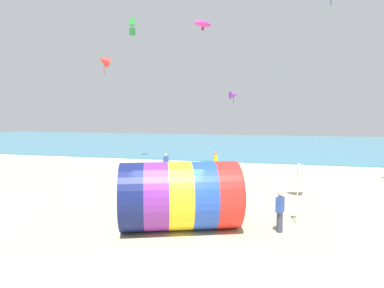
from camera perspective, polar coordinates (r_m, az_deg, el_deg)
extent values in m
plane|color=#CCBA8C|center=(13.86, -3.19, -14.27)|extent=(120.00, 120.00, 0.00)
cube|color=teal|center=(52.14, 9.90, 0.04)|extent=(120.00, 40.00, 0.10)
cylinder|color=navy|center=(13.73, -9.91, -8.68)|extent=(1.82, 2.84, 2.68)
cylinder|color=purple|center=(13.71, -5.99, -8.66)|extent=(1.82, 2.84, 2.68)
cylinder|color=yellow|center=(13.74, -2.08, -8.59)|extent=(1.82, 2.84, 2.68)
cylinder|color=blue|center=(13.84, 1.79, -8.49)|extent=(1.82, 2.84, 2.68)
cylinder|color=red|center=(14.00, 5.58, -8.36)|extent=(1.82, 2.84, 2.68)
cylinder|color=black|center=(14.11, 7.52, -8.27)|extent=(0.93, 2.33, 2.47)
cylinder|color=#383D56|center=(14.01, 14.40, -12.50)|extent=(0.24, 0.24, 0.80)
cube|color=#2D4CA5|center=(13.82, 14.46, -9.74)|extent=(0.35, 0.42, 0.60)
sphere|color=beige|center=(13.71, 14.50, -8.01)|extent=(0.22, 0.22, 0.22)
cube|color=green|center=(34.14, -9.94, 19.37)|extent=(0.68, 0.68, 0.56)
cube|color=#1E642A|center=(33.94, -9.91, 17.99)|extent=(0.68, 0.68, 0.56)
cylinder|color=black|center=(34.04, -9.92, 18.68)|extent=(0.02, 0.02, 1.50)
cone|color=purple|center=(28.30, 6.95, 8.12)|extent=(0.90, 0.89, 0.67)
cylinder|color=#4C1E6B|center=(28.27, 6.94, 7.09)|extent=(0.03, 0.03, 0.67)
cone|color=red|center=(24.84, -14.47, 13.30)|extent=(1.12, 1.15, 0.92)
cylinder|color=maroon|center=(24.77, -14.44, 12.00)|extent=(0.03, 0.03, 0.76)
ellipsoid|color=#D1339E|center=(27.91, 1.79, 19.40)|extent=(1.47, 1.48, 0.54)
cube|color=#7D1E5E|center=(27.83, 1.79, 18.76)|extent=(0.16, 0.17, 0.38)
cylinder|color=#383D56|center=(26.33, -4.37, -4.11)|extent=(0.24, 0.24, 0.76)
cube|color=#2D4CA5|center=(26.23, -4.38, -2.68)|extent=(0.41, 0.41, 0.57)
sphere|color=beige|center=(26.18, -4.39, -1.80)|extent=(0.21, 0.21, 0.21)
cylinder|color=#383D56|center=(26.41, 3.94, -4.02)|extent=(0.24, 0.24, 0.82)
cube|color=yellow|center=(26.31, 3.95, -2.47)|extent=(0.36, 0.42, 0.61)
sphere|color=#9E7051|center=(26.25, 3.95, -1.53)|extent=(0.22, 0.22, 0.22)
cylinder|color=silver|center=(14.98, 17.16, -7.92)|extent=(0.05, 0.05, 2.56)
cone|color=white|center=(14.78, 18.12, -3.78)|extent=(0.45, 0.36, 0.36)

